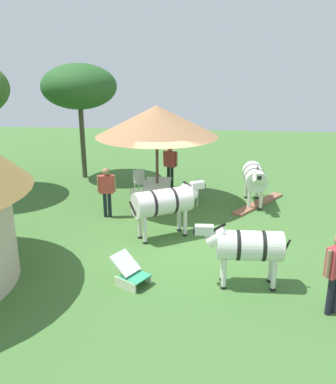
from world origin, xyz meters
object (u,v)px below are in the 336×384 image
Objects in this scene: patio_chair_west_end at (138,200)px; acacia_tree_left_background at (79,87)px; patio_chair_east_end at (195,190)px; zebra_nearest_camera at (164,202)px; guest_behind_table at (170,162)px; zebra_by_umbrella at (255,177)px; zebra_toward_hut at (247,246)px; striped_lounge_chair at (131,273)px; shade_umbrella at (157,121)px; guest_beside_umbrella at (107,188)px; patio_dining_table at (157,185)px; patio_chair_near_hut at (140,180)px; standing_watcher at (336,267)px.

acacia_tree_left_background reaches higher than patio_chair_west_end.
zebra_nearest_camera reaches higher than patio_chair_east_end.
guest_behind_table reaches higher than zebra_by_umbrella.
striped_lounge_chair is at bearing 92.28° from zebra_toward_hut.
striped_lounge_chair is 2.63m from zebra_toward_hut.
zebra_by_umbrella is at bearing -85.51° from shade_umbrella.
zebra_toward_hut is (-3.74, -4.01, -0.01)m from guest_beside_umbrella.
shade_umbrella is 4.24× the size of striped_lounge_chair.
shade_umbrella is at bearing 90.00° from patio_chair_west_end.
zebra_toward_hut reaches higher than patio_dining_table.
patio_chair_near_hut is at bearing -125.47° from acacia_tree_left_background.
zebra_nearest_camera is at bearing -144.90° from acacia_tree_left_background.
striped_lounge_chair is 0.43× the size of zebra_by_umbrella.
zebra_toward_hut is (-5.14, -2.59, 0.29)m from patio_dining_table.
patio_dining_table is 1.69× the size of patio_chair_west_end.
shade_umbrella is 1.92× the size of zebra_toward_hut.
patio_chair_east_end is 6.75m from standing_watcher.
shade_umbrella is at bearing 90.00° from patio_chair_near_hut.
patio_dining_table is 1.29m from patio_chair_west_end.
standing_watcher is at bearing 97.95° from zebra_by_umbrella.
standing_watcher is (-7.07, -4.97, 0.50)m from patio_chair_near_hut.
zebra_by_umbrella is at bearing -178.89° from striped_lounge_chair.
guest_behind_table is 0.76× the size of zebra_by_umbrella.
zebra_toward_hut is at bearing -30.74° from patio_chair_west_end.
patio_chair_east_end is at bearing 137.37° from guest_behind_table.
patio_dining_table is at bearing 100.52° from guest_behind_table.
patio_dining_table is 1.69× the size of patio_chair_near_hut.
guest_beside_umbrella is at bearing -155.11° from zebra_nearest_camera.
standing_watcher reaches higher than zebra_toward_hut.
guest_behind_table is at bearing -150.43° from striped_lounge_chair.
guest_behind_table is at bearing -106.04° from acacia_tree_left_background.
patio_chair_east_end is 2.91m from zebra_nearest_camera.
standing_watcher is (-6.04, -4.21, 0.36)m from patio_dining_table.
patio_chair_east_end is 0.19× the size of acacia_tree_left_background.
acacia_tree_left_background is (2.96, 3.47, 3.06)m from patio_dining_table.
shade_umbrella reaches higher than zebra_by_umbrella.
guest_beside_umbrella is 3.70m from guest_behind_table.
shade_umbrella reaches higher than guest_beside_umbrella.
patio_chair_west_end is at bearing 95.15° from guest_behind_table.
patio_chair_west_end is 0.94× the size of striped_lounge_chair.
patio_chair_east_end is 0.44× the size of zebra_nearest_camera.
standing_watcher reaches higher than patio_chair_west_end.
shade_umbrella is 3.33m from zebra_nearest_camera.
patio_chair_near_hut is at bearing 61.76° from guest_beside_umbrella.
shade_umbrella reaches higher than guest_behind_table.
guest_beside_umbrella is 1.68× the size of striped_lounge_chair.
guest_behind_table is (3.08, -0.74, 0.49)m from patio_chair_west_end.
zebra_by_umbrella is at bearing 106.42° from zebra_nearest_camera.
acacia_tree_left_background reaches higher than zebra_toward_hut.
zebra_nearest_camera is at bearing 101.36° from standing_watcher.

